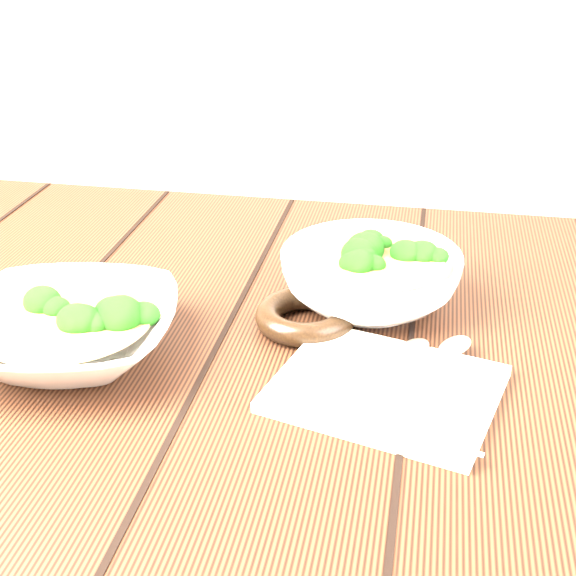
{
  "coord_description": "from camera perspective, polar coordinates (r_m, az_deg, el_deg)",
  "views": [
    {
      "loc": [
        0.19,
        -0.74,
        1.19
      ],
      "look_at": [
        0.05,
        0.01,
        0.8
      ],
      "focal_mm": 50.0,
      "sensor_mm": 36.0,
      "label": 1
    }
  ],
  "objects": [
    {
      "name": "spoon_right",
      "position": [
        0.81,
        10.61,
        -4.97
      ],
      "size": [
        0.1,
        0.15,
        0.01
      ],
      "color": "#AAA596",
      "rests_on": "napkin"
    },
    {
      "name": "soup_bowl_back",
      "position": [
        0.92,
        5.86,
        0.84
      ],
      "size": [
        0.22,
        0.22,
        0.07
      ],
      "color": "silver",
      "rests_on": "table"
    },
    {
      "name": "table",
      "position": [
        0.95,
        -2.88,
        -9.16
      ],
      "size": [
        1.2,
        0.8,
        0.75
      ],
      "color": "#3A1E10",
      "rests_on": "ground"
    },
    {
      "name": "spoon_left",
      "position": [
        0.8,
        7.64,
        -5.26
      ],
      "size": [
        0.09,
        0.16,
        0.01
      ],
      "color": "#AAA596",
      "rests_on": "napkin"
    },
    {
      "name": "napkin",
      "position": [
        0.77,
        6.97,
        -7.11
      ],
      "size": [
        0.24,
        0.21,
        0.01
      ],
      "primitive_type": "cube",
      "rotation": [
        0.0,
        0.0,
        -0.26
      ],
      "color": "beige",
      "rests_on": "table"
    },
    {
      "name": "trivet",
      "position": [
        0.87,
        1.24,
        -2.01
      ],
      "size": [
        0.11,
        0.11,
        0.03
      ],
      "primitive_type": "torus",
      "rotation": [
        0.0,
        0.0,
        -0.02
      ],
      "color": "black",
      "rests_on": "table"
    },
    {
      "name": "soup_bowl_front",
      "position": [
        0.85,
        -15.45,
        -2.92
      ],
      "size": [
        0.25,
        0.25,
        0.06
      ],
      "color": "silver",
      "rests_on": "table"
    }
  ]
}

